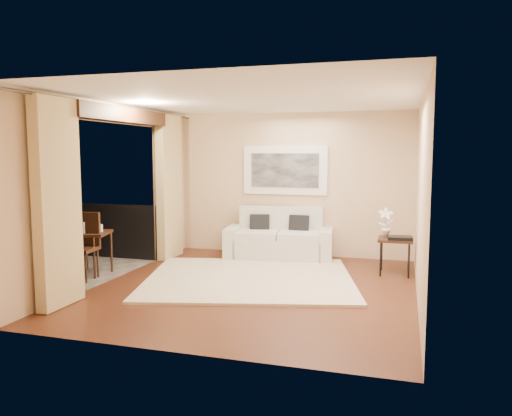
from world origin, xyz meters
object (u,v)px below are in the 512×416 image
at_px(side_table, 395,242).
at_px(balcony_chair_far, 50,240).
at_px(balcony_chair_near, 84,240).
at_px(orchid, 386,222).
at_px(bistro_table, 90,237).
at_px(ice_bucket, 83,224).
at_px(sofa, 279,240).

distance_m(side_table, balcony_chair_far, 5.67).
bearing_deg(balcony_chair_near, side_table, 13.72).
xyz_separation_m(orchid, balcony_chair_near, (-4.48, -1.77, -0.23)).
relative_size(orchid, balcony_chair_far, 0.53).
xyz_separation_m(bistro_table, ice_bucket, (-0.18, 0.08, 0.18)).
xyz_separation_m(side_table, orchid, (-0.16, 0.14, 0.30)).
bearing_deg(sofa, side_table, -24.97).
relative_size(orchid, bistro_table, 0.67).
height_order(side_table, balcony_chair_near, balcony_chair_near).
height_order(bistro_table, balcony_chair_near, balcony_chair_near).
height_order(balcony_chair_far, ice_bucket, ice_bucket).
bearing_deg(bistro_table, balcony_chair_near, -74.41).
distance_m(side_table, balcony_chair_near, 4.92).
bearing_deg(orchid, ice_bucket, -162.93).
relative_size(bistro_table, ice_bucket, 3.56).
distance_m(orchid, bistro_table, 4.80).
bearing_deg(ice_bucket, orchid, 17.07).
xyz_separation_m(balcony_chair_far, balcony_chair_near, (0.86, -0.28, 0.09)).
bearing_deg(balcony_chair_near, balcony_chair_far, 156.65).
distance_m(side_table, bistro_table, 4.91).
bearing_deg(balcony_chair_far, bistro_table, 178.62).
relative_size(sofa, orchid, 4.28).
distance_m(sofa, orchid, 2.06).
height_order(sofa, orchid, orchid).
height_order(bistro_table, balcony_chair_far, balcony_chair_far).
bearing_deg(sofa, orchid, -22.61).
bearing_deg(orchid, bistro_table, -161.37).
xyz_separation_m(side_table, balcony_chair_near, (-4.64, -1.63, 0.07)).
relative_size(side_table, orchid, 1.24).
distance_m(bistro_table, balcony_chair_near, 0.25).
distance_m(orchid, ice_bucket, 4.94).
height_order(bistro_table, ice_bucket, ice_bucket).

